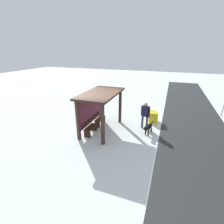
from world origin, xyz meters
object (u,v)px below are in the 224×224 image
object	(u,v)px
bench_left_inside	(90,129)
grit_bin	(153,117)
person_walking	(145,113)
bus_shelter	(98,101)
bench_center_inside	(100,120)
dog	(148,127)

from	to	relation	value
bench_left_inside	grit_bin	world-z (taller)	bench_left_inside
person_walking	grit_bin	xyz separation A→B (m)	(1.15, -0.36, -0.63)
person_walking	bench_left_inside	bearing A→B (deg)	122.96
bus_shelter	bench_center_inside	bearing A→B (deg)	19.71
person_walking	dog	xyz separation A→B (m)	(-0.73, -0.34, -0.55)
bench_left_inside	bench_center_inside	distance (m)	1.32
bus_shelter	grit_bin	distance (m)	4.04
bench_center_inside	person_walking	distance (m)	2.95
bus_shelter	dog	distance (m)	3.27
dog	grit_bin	world-z (taller)	grit_bin
dog	grit_bin	size ratio (longest dim) A/B	1.47
bus_shelter	person_walking	size ratio (longest dim) A/B	1.99
bench_left_inside	person_walking	bearing A→B (deg)	-57.04
bench_left_inside	dog	bearing A→B (deg)	-70.83
bench_left_inside	bus_shelter	bearing A→B (deg)	-19.86
bench_left_inside	bench_center_inside	world-z (taller)	bench_center_inside
bench_center_inside	dog	size ratio (longest dim) A/B	1.04
bus_shelter	bench_center_inside	distance (m)	1.66
bus_shelter	bench_left_inside	world-z (taller)	bus_shelter
dog	bus_shelter	bearing A→B (deg)	98.57
bench_left_inside	dog	xyz separation A→B (m)	(1.10, -3.17, 0.12)
bus_shelter	bench_center_inside	world-z (taller)	bus_shelter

